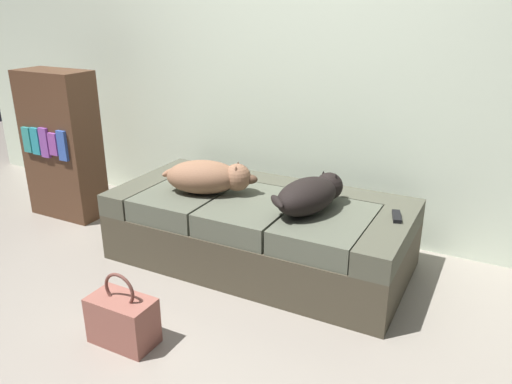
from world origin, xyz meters
TOP-DOWN VIEW (x-y plane):
  - ground_plane at (0.00, 0.00)m, footprint 10.00×10.00m
  - back_wall at (0.00, 1.65)m, footprint 6.40×0.10m
  - couch at (0.00, 0.97)m, footprint 1.82×0.87m
  - dog_tan at (-0.31, 0.89)m, footprint 0.59×0.40m
  - dog_dark at (0.35, 0.91)m, footprint 0.36×0.57m
  - tv_remote at (0.81, 1.03)m, footprint 0.08×0.16m
  - handbag at (-0.21, -0.06)m, footprint 0.32×0.18m
  - bookshelf at (-1.67, 0.97)m, footprint 0.56×0.30m

SIDE VIEW (x-z plane):
  - ground_plane at x=0.00m, z-range 0.00..0.00m
  - handbag at x=-0.21m, z-range -0.06..0.31m
  - couch at x=0.00m, z-range 0.00..0.44m
  - tv_remote at x=0.81m, z-range 0.44..0.46m
  - dog_dark at x=0.35m, z-range 0.44..0.64m
  - dog_tan at x=-0.31m, z-range 0.44..0.65m
  - bookshelf at x=-1.67m, z-range 0.00..1.10m
  - back_wall at x=0.00m, z-range 0.00..2.80m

